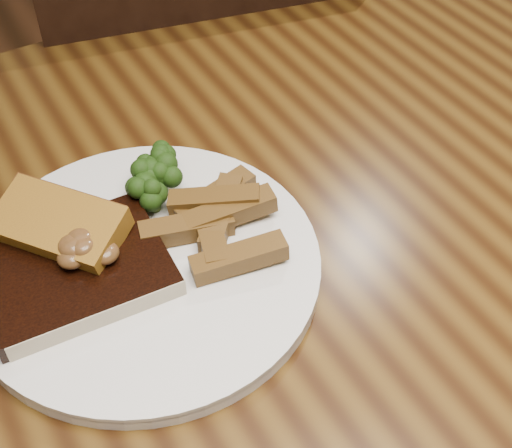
{
  "coord_description": "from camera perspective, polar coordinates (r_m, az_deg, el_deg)",
  "views": [
    {
      "loc": [
        -0.21,
        -0.38,
        1.25
      ],
      "look_at": [
        0.02,
        0.01,
        0.78
      ],
      "focal_mm": 50.0,
      "sensor_mm": 36.0,
      "label": 1
    }
  ],
  "objects": [
    {
      "name": "steak",
      "position": [
        0.64,
        -14.28,
        -3.74
      ],
      "size": [
        0.16,
        0.13,
        0.02
      ],
      "primitive_type": "cube",
      "rotation": [
        0.0,
        0.0,
        -0.06
      ],
      "color": "black",
      "rests_on": "plate"
    },
    {
      "name": "potato_wedges",
      "position": [
        0.65,
        -3.39,
        -0.1
      ],
      "size": [
        0.11,
        0.11,
        0.02
      ],
      "primitive_type": null,
      "color": "brown",
      "rests_on": "plate"
    },
    {
      "name": "dining_table",
      "position": [
        0.73,
        -0.77,
        -7.61
      ],
      "size": [
        1.6,
        0.9,
        0.75
      ],
      "color": "#472E0E",
      "rests_on": "ground"
    },
    {
      "name": "mushroom_pile",
      "position": [
        0.62,
        -13.51,
        -1.86
      ],
      "size": [
        0.08,
        0.08,
        0.03
      ],
      "primitive_type": null,
      "color": "brown",
      "rests_on": "steak"
    },
    {
      "name": "chair_far",
      "position": [
        1.22,
        -4.58,
        10.25
      ],
      "size": [
        0.54,
        0.54,
        0.96
      ],
      "rotation": [
        0.0,
        0.0,
        2.93
      ],
      "color": "black",
      "rests_on": "ground"
    },
    {
      "name": "steak_bone",
      "position": [
        0.6,
        -12.49,
        -7.3
      ],
      "size": [
        0.15,
        0.02,
        0.02
      ],
      "primitive_type": "cube",
      "rotation": [
        0.0,
        0.0,
        -0.06
      ],
      "color": "#B8AC8E",
      "rests_on": "plate"
    },
    {
      "name": "broccoli_cluster",
      "position": [
        0.69,
        -8.82,
        3.57
      ],
      "size": [
        0.06,
        0.06,
        0.04
      ],
      "primitive_type": null,
      "color": "#17360C",
      "rests_on": "plate"
    },
    {
      "name": "plate",
      "position": [
        0.65,
        -8.77,
        -3.41
      ],
      "size": [
        0.38,
        0.38,
        0.01
      ],
      "primitive_type": "cylinder",
      "rotation": [
        0.0,
        0.0,
        -0.25
      ],
      "color": "silver",
      "rests_on": "dining_table"
    },
    {
      "name": "garlic_bread",
      "position": [
        0.66,
        -15.16,
        -1.3
      ],
      "size": [
        0.12,
        0.13,
        0.02
      ],
      "primitive_type": "cube",
      "rotation": [
        0.0,
        0.0,
        -0.92
      ],
      "color": "#93651A",
      "rests_on": "plate"
    }
  ]
}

